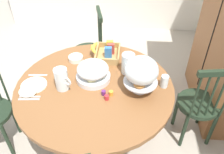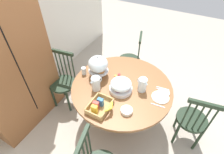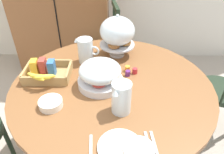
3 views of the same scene
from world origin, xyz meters
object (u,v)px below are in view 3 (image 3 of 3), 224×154
Objects in this scene: dining_table at (112,103)px; windsor_chair_far_side at (223,92)px; orange_juice_pitcher at (86,52)px; drinking_glass at (109,38)px; pastry_stand_with_dome at (117,33)px; china_plate_small at (139,149)px; milk_pitcher at (121,99)px; cereal_basket at (46,72)px; cereal_bowl at (51,103)px; fruit_platter_covered at (100,74)px; china_plate_large at (120,147)px; windsor_chair_near_window at (103,51)px.

dining_table is 0.99m from windsor_chair_far_side.
orange_juice_pitcher is 0.36m from drinking_glass.
pastry_stand_with_dome is (-0.91, 0.12, 0.49)m from windsor_chair_far_side.
china_plate_small is (0.13, -0.53, 0.20)m from dining_table.
milk_pitcher reaches higher than orange_juice_pitcher.
pastry_stand_with_dome is 0.61m from cereal_basket.
cereal_bowl is (-0.15, -0.51, -0.07)m from orange_juice_pitcher.
fruit_platter_covered is at bearing -66.67° from orange_juice_pitcher.
china_plate_large is 2.00× the size of drinking_glass.
windsor_chair_far_side reaches higher than dining_table.
cereal_bowl is at bearing -122.50° from pastry_stand_with_dome.
china_plate_small reaches higher than china_plate_large.
cereal_basket is at bearing -139.98° from orange_juice_pitcher.
china_plate_large is (0.25, -0.79, -0.08)m from orange_juice_pitcher.
windsor_chair_far_side is 1.12m from fruit_platter_covered.
windsor_chair_far_side is 5.01× the size of milk_pitcher.
windsor_chair_far_side is (1.06, -0.71, 0.00)m from windsor_chair_near_window.
pastry_stand_with_dome is 0.29m from orange_juice_pitcher.
orange_juice_pitcher reaches higher than china_plate_large.
pastry_stand_with_dome is 2.46× the size of cereal_bowl.
cereal_basket is (-0.35, -0.91, 0.33)m from windsor_chair_near_window.
drinking_glass is at bearing 161.54° from windsor_chair_far_side.
fruit_platter_covered is 0.61m from drinking_glass.
pastry_stand_with_dome is at bearing 32.91° from cereal_basket.
windsor_chair_far_side reaches higher than cereal_bowl.
windsor_chair_near_window is at bearing 92.10° from fruit_platter_covered.
windsor_chair_near_window is 0.52m from drinking_glass.
cereal_basket reaches higher than china_plate_small.
pastry_stand_with_dome reaches higher than windsor_chair_near_window.
orange_juice_pitcher is at bearing 107.52° from china_plate_large.
fruit_platter_covered reaches higher than cereal_basket.
windsor_chair_far_side is 1.18m from china_plate_small.
windsor_chair_far_side reaches higher than fruit_platter_covered.
drinking_glass is (0.04, 0.61, -0.03)m from fruit_platter_covered.
windsor_chair_near_window is 4.43× the size of china_plate_large.
cereal_bowl is (-0.28, -0.21, -0.06)m from fruit_platter_covered.
dining_table is 1.39× the size of windsor_chair_near_window.
orange_juice_pitcher is at bearing 40.02° from cereal_basket.
windsor_chair_far_side reaches higher than china_plate_small.
china_plate_small is at bearing -74.04° from milk_pitcher.
cereal_bowl is at bearing -159.05° from windsor_chair_far_side.
fruit_platter_covered is at bearing 112.35° from china_plate_small.
windsor_chair_near_window is at bearing 104.11° from pastry_stand_with_dome.
orange_juice_pitcher is (-0.20, 0.28, 0.27)m from dining_table.
cereal_bowl is (0.10, -0.29, -0.02)m from cereal_basket.
windsor_chair_near_window is 2.83× the size of pastry_stand_with_dome.
china_plate_large is at bearing -35.18° from cereal_bowl.
cereal_bowl is (-0.49, 0.30, 0.01)m from china_plate_small.
dining_table is 0.44m from orange_juice_pitcher.
windsor_chair_near_window is 1.06m from fruit_platter_covered.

